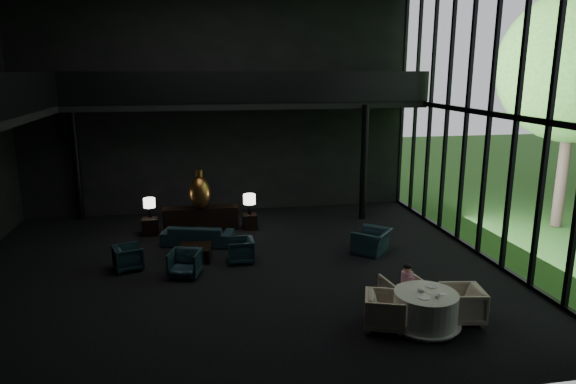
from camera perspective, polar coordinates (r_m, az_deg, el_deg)
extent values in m
cube|color=black|center=(13.80, -5.80, -8.58)|extent=(14.00, 12.00, 0.02)
cube|color=black|center=(18.82, -7.58, 9.83)|extent=(14.00, 0.04, 8.00)
cube|color=black|center=(6.92, -2.58, 3.71)|extent=(14.00, 0.04, 8.00)
cube|color=black|center=(17.90, -4.18, 9.72)|extent=(12.00, 2.00, 0.25)
cube|color=black|center=(13.41, -28.44, 9.46)|extent=(0.06, 12.00, 1.00)
cube|color=black|center=(16.87, -3.84, 11.54)|extent=(12.00, 0.06, 1.00)
cylinder|color=black|center=(19.17, -22.46, 2.96)|extent=(0.24, 0.24, 4.00)
cylinder|color=black|center=(17.99, 8.43, 3.21)|extent=(0.24, 0.24, 4.00)
cylinder|color=#382D23|center=(19.16, 28.39, 3.71)|extent=(0.36, 0.36, 4.90)
sphere|color=#2B5E21|center=(18.96, 29.35, 12.06)|extent=(4.80, 4.80, 4.80)
cube|color=black|center=(17.14, -9.67, -2.91)|extent=(2.41, 0.55, 0.77)
ellipsoid|color=#9F611F|center=(16.74, -9.78, -0.07)|extent=(0.69, 0.69, 1.07)
cylinder|color=#9F611F|center=(16.60, -9.87, 2.08)|extent=(0.24, 0.24, 0.22)
cube|color=black|center=(17.02, -15.04, -3.71)|extent=(0.49, 0.49, 0.54)
cylinder|color=black|center=(17.04, -15.10, -2.18)|extent=(0.11, 0.11, 0.33)
cylinder|color=white|center=(16.96, -15.16, -1.16)|extent=(0.37, 0.37, 0.30)
cube|color=black|center=(17.08, -4.26, -3.29)|extent=(0.45, 0.45, 0.50)
cylinder|color=black|center=(16.97, -4.29, -1.90)|extent=(0.12, 0.12, 0.35)
cylinder|color=white|center=(16.88, -4.31, -0.79)|extent=(0.40, 0.40, 0.32)
imported|color=#152531|center=(15.72, -10.01, -4.34)|extent=(2.19, 1.14, 0.82)
imported|color=black|center=(14.27, -17.32, -6.93)|extent=(0.79, 0.81, 0.68)
imported|color=#0F282F|center=(14.20, -5.32, -6.42)|extent=(0.64, 0.69, 0.69)
imported|color=black|center=(13.43, -11.38, -7.68)|extent=(0.90, 0.86, 0.76)
imported|color=black|center=(15.00, 9.29, -5.05)|extent=(1.17, 1.21, 0.89)
cube|color=black|center=(14.60, -10.29, -6.67)|extent=(0.96, 0.96, 0.38)
cylinder|color=white|center=(11.13, 15.00, -12.53)|extent=(1.29, 1.29, 0.75)
cone|color=white|center=(11.27, 14.90, -14.02)|extent=(1.47, 1.47, 0.10)
imported|color=#BDA693|center=(11.79, 12.53, -10.61)|extent=(0.91, 0.87, 0.84)
imported|color=tan|center=(11.55, 18.78, -11.44)|extent=(0.93, 0.98, 0.89)
imported|color=#B7AB9D|center=(10.89, 10.72, -12.59)|extent=(1.01, 1.04, 0.86)
cylinder|color=#CB7D91|center=(11.81, 13.07, -9.47)|extent=(0.26, 0.26, 0.37)
sphere|color=#D8A884|center=(11.70, 13.14, -8.22)|extent=(0.19, 0.19, 0.19)
ellipsoid|color=black|center=(11.69, 13.15, -8.08)|extent=(0.19, 0.19, 0.13)
cylinder|color=white|center=(10.74, 14.87, -11.27)|extent=(0.25, 0.25, 0.01)
cylinder|color=white|center=(11.30, 15.69, -10.03)|extent=(0.32, 0.32, 0.02)
cylinder|color=white|center=(11.00, 16.79, -10.79)|extent=(0.19, 0.19, 0.01)
cylinder|color=white|center=(10.89, 16.35, -10.81)|extent=(0.10, 0.10, 0.06)
ellipsoid|color=white|center=(10.98, 14.56, -10.50)|extent=(0.14, 0.14, 0.07)
cylinder|color=#99999E|center=(10.77, 16.19, -11.11)|extent=(0.08, 0.08, 0.07)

